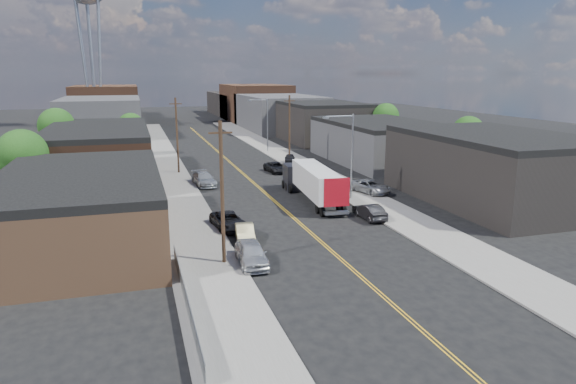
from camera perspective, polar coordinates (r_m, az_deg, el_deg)
ground at (r=85.88m, az=-7.46°, el=4.18°), size 260.00×260.00×0.00m
centerline at (r=71.32m, az=-5.45°, el=2.44°), size 0.32×120.00×0.01m
sidewalk_left at (r=70.10m, az=-13.09°, el=2.03°), size 5.00×140.00×0.15m
sidewalk_right at (r=73.73m, az=1.81°, el=2.90°), size 5.00×140.00×0.15m
warehouse_tan at (r=43.21m, az=-21.99°, el=-1.63°), size 12.00×22.00×5.60m
warehouse_brown at (r=68.59m, az=-20.27°, el=4.06°), size 12.00×26.00×6.60m
industrial_right_a at (r=57.28m, az=22.08°, el=2.54°), size 14.00×22.00×7.10m
industrial_right_b at (r=79.02m, az=10.25°, el=5.56°), size 14.00×24.00×6.10m
industrial_right_c at (r=102.63m, az=3.65°, el=7.83°), size 14.00×22.00×7.60m
skyline_left_a at (r=119.28m, az=-19.99°, el=7.90°), size 16.00×30.00×8.00m
skyline_right_a at (r=123.80m, az=-0.99°, el=8.83°), size 16.00×30.00×8.00m
skyline_left_b at (r=144.13m, az=-19.56°, el=9.09°), size 16.00×26.00×10.00m
skyline_right_b at (r=147.89m, az=-3.68°, el=9.88°), size 16.00×26.00×10.00m
skyline_left_c at (r=164.16m, az=-19.24°, el=8.97°), size 16.00×40.00×7.00m
skyline_right_c at (r=167.48m, az=-5.26°, el=9.70°), size 16.00×40.00×7.00m
streetlight_near at (r=53.78m, az=6.74°, el=4.70°), size 3.39×0.25×9.00m
streetlight_far at (r=86.78m, az=-2.56°, el=7.91°), size 3.39×0.25×9.00m
utility_pole_left_near at (r=35.12m, az=-7.33°, el=-0.06°), size 1.60×0.26×10.00m
utility_pole_left_far at (r=69.44m, az=-12.22°, el=6.20°), size 1.60×0.26×10.00m
utility_pole_right at (r=75.46m, az=0.16°, el=7.02°), size 1.60×0.26×10.00m
chainlink_fence at (r=30.02m, az=-11.28°, el=-11.57°), size 0.05×16.00×1.22m
tree_left_near at (r=55.29m, az=-27.33°, el=3.40°), size 4.85×4.76×7.91m
tree_left_mid at (r=79.78m, az=-24.27°, el=6.45°), size 5.10×5.04×8.37m
tree_left_far at (r=86.18m, az=-17.01°, el=6.82°), size 4.35×4.20×6.97m
tree_right_near at (r=74.54m, az=19.39°, el=6.01°), size 4.60×4.48×7.44m
tree_right_far at (r=94.85m, az=10.84°, el=8.04°), size 4.85×4.76×7.91m
semi_truck at (r=53.55m, az=2.58°, el=1.28°), size 3.39×14.55×3.76m
car_left_a at (r=35.97m, az=-4.09°, el=-6.84°), size 2.20×4.93×1.65m
car_left_b at (r=41.12m, az=-4.81°, el=-4.54°), size 1.88×4.11×1.31m
car_left_c at (r=44.43m, az=-6.67°, el=-3.19°), size 2.79×5.17×1.38m
car_left_d at (r=61.83m, az=-9.34°, el=1.42°), size 2.67×5.56×1.56m
car_right_oncoming at (r=47.53m, az=9.03°, el=-2.16°), size 1.67×4.37×1.42m
car_right_lot_a at (r=57.39m, az=9.12°, el=0.62°), size 3.78×5.62×1.43m
car_right_lot_c at (r=75.79m, az=0.22°, el=3.73°), size 2.54×4.09×1.30m
car_ahead_truck at (r=69.36m, az=-1.32°, el=2.76°), size 2.72×5.06×1.35m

